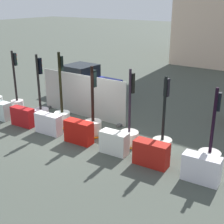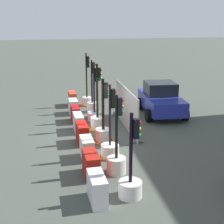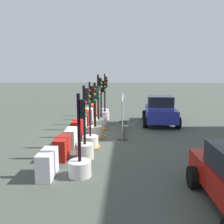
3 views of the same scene
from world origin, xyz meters
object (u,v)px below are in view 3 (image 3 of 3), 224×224
(car_blue_estate, at_px, (160,111))
(construction_barrier_5, at_px, (71,138))
(traffic_light_6, at_px, (85,146))
(construction_barrier_6, at_px, (62,148))
(construction_barrier_2, at_px, (86,118))
(construction_barrier_1, at_px, (89,114))
(construction_barrier_0, at_px, (93,110))
(traffic_light_2, at_px, (101,116))
(traffic_light_1, at_px, (105,111))
(traffic_light_5, at_px, (91,138))
(construction_barrier_3, at_px, (82,123))
(construction_barrier_4, at_px, (77,129))
(traffic_light_7, at_px, (80,162))
(construction_barrier_7, at_px, (47,164))
(traffic_light_4, at_px, (95,128))
(traffic_light_0, at_px, (105,109))
(traffic_light_3, at_px, (98,121))

(car_blue_estate, bearing_deg, construction_barrier_5, -42.23)
(traffic_light_6, xyz_separation_m, construction_barrier_6, (0.04, -0.89, -0.09))
(construction_barrier_2, height_order, construction_barrier_5, same)
(construction_barrier_1, bearing_deg, construction_barrier_0, 177.63)
(traffic_light_2, bearing_deg, construction_barrier_2, -93.02)
(traffic_light_1, height_order, traffic_light_5, traffic_light_1)
(traffic_light_5, bearing_deg, traffic_light_6, -0.77)
(traffic_light_1, xyz_separation_m, car_blue_estate, (1.15, 3.62, 0.27))
(construction_barrier_3, bearing_deg, construction_barrier_5, 1.02)
(construction_barrier_4, relative_size, construction_barrier_6, 0.96)
(construction_barrier_1, distance_m, construction_barrier_4, 4.49)
(traffic_light_7, bearing_deg, construction_barrier_4, -167.73)
(traffic_light_7, bearing_deg, construction_barrier_7, -85.67)
(construction_barrier_0, height_order, construction_barrier_5, construction_barrier_0)
(car_blue_estate, bearing_deg, construction_barrier_2, -84.21)
(traffic_light_6, relative_size, construction_barrier_0, 2.47)
(traffic_light_4, xyz_separation_m, construction_barrier_7, (4.71, -0.94, -0.04))
(construction_barrier_1, bearing_deg, construction_barrier_4, 0.70)
(construction_barrier_6, bearing_deg, construction_barrier_3, -179.60)
(traffic_light_1, relative_size, car_blue_estate, 0.74)
(construction_barrier_0, bearing_deg, construction_barrier_3, -0.50)
(traffic_light_0, relative_size, car_blue_estate, 0.80)
(construction_barrier_6, xyz_separation_m, car_blue_estate, (-6.54, 4.64, 0.43))
(construction_barrier_3, bearing_deg, construction_barrier_4, 0.96)
(traffic_light_5, xyz_separation_m, construction_barrier_5, (-0.08, -0.88, -0.03))
(traffic_light_7, bearing_deg, construction_barrier_2, -172.10)
(construction_barrier_4, relative_size, construction_barrier_5, 1.10)
(traffic_light_3, xyz_separation_m, construction_barrier_6, (4.68, -0.89, -0.07))
(traffic_light_5, distance_m, construction_barrier_4, 1.89)
(traffic_light_7, height_order, construction_barrier_5, traffic_light_7)
(traffic_light_1, relative_size, construction_barrier_5, 2.85)
(construction_barrier_1, bearing_deg, construction_barrier_2, -0.12)
(traffic_light_0, bearing_deg, traffic_light_5, 0.18)
(traffic_light_6, distance_m, construction_barrier_0, 9.20)
(traffic_light_2, bearing_deg, construction_barrier_5, -11.25)
(traffic_light_7, height_order, construction_barrier_1, traffic_light_7)
(traffic_light_4, xyz_separation_m, construction_barrier_2, (-3.01, -0.97, -0.06))
(traffic_light_2, xyz_separation_m, traffic_light_6, (5.97, -0.04, -0.02))
(construction_barrier_4, distance_m, construction_barrier_6, 3.03)
(traffic_light_2, xyz_separation_m, traffic_light_4, (2.95, -0.02, -0.06))
(construction_barrier_4, distance_m, construction_barrier_5, 1.57)
(traffic_light_5, bearing_deg, construction_barrier_3, -163.66)
(traffic_light_4, bearing_deg, construction_barrier_4, -88.43)
(traffic_light_1, xyz_separation_m, construction_barrier_2, (1.63, -1.08, -0.16))
(traffic_light_4, relative_size, construction_barrier_1, 2.80)
(traffic_light_0, distance_m, traffic_light_7, 10.68)
(traffic_light_7, distance_m, construction_barrier_4, 4.72)
(traffic_light_3, relative_size, traffic_light_5, 1.10)
(traffic_light_3, bearing_deg, traffic_light_1, 177.57)
(construction_barrier_2, xyz_separation_m, car_blue_estate, (-0.48, 4.70, 0.43))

